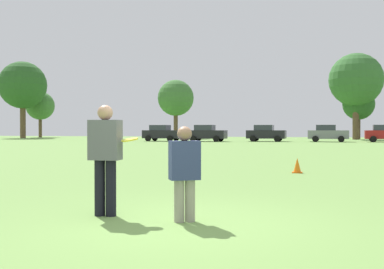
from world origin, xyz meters
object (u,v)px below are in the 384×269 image
Objects in this scene: player_thrower at (105,153)px; traffic_cone at (297,166)px; parked_car_near_left at (162,133)px; parked_car_mid_right at (328,133)px; parked_car_center at (266,133)px; player_defender at (185,169)px; frisbee at (130,140)px; bystander_sideline_watcher at (93,133)px; parked_car_mid_left at (206,133)px.

player_thrower is 8.67m from traffic_cone.
parked_car_mid_right is at bearing 6.22° from parked_car_near_left.
traffic_cone is 0.11× the size of parked_car_near_left.
traffic_cone is 0.11× the size of parked_car_center.
player_thrower is 1.24× the size of player_defender.
frisbee is (-0.96, 0.17, 0.43)m from player_defender.
player_thrower is at bearing -73.39° from parked_car_near_left.
traffic_cone is 32.56m from bystander_sideline_watcher.
bystander_sideline_watcher is (-22.46, -10.22, 0.02)m from parked_car_mid_right.
bystander_sideline_watcher is (-16.99, 33.91, -0.07)m from player_thrower.
bystander_sideline_watcher is (-18.36, 34.05, 0.14)m from player_defender.
traffic_cone is 0.11× the size of parked_car_mid_left.
player_defender is at bearing -100.47° from traffic_cone.
bystander_sideline_watcher is at bearing -139.53° from parked_car_mid_left.
parked_car_mid_right is (18.05, 1.97, 0.00)m from parked_car_near_left.
player_thrower is 42.73m from parked_car_mid_left.
bystander_sideline_watcher reaches higher than frisbee.
parked_car_center is at bearing -177.07° from parked_car_mid_right.
player_thrower is 43.80m from parked_car_center.
parked_car_near_left is at bearing 107.14° from frisbee.
parked_car_mid_left is at bearing 101.74° from player_defender.
parked_car_mid_left is (5.18, -0.07, 0.00)m from parked_car_near_left.
traffic_cone is 0.29× the size of bystander_sideline_watcher.
parked_car_near_left is at bearing 61.86° from bystander_sideline_watcher.
parked_car_mid_left is at bearing -0.78° from parked_car_near_left.
traffic_cone is 37.38m from parked_car_near_left.
parked_car_near_left reaches higher than bystander_sideline_watcher.
player_thrower reaches higher than frisbee.
parked_car_near_left is 5.18m from parked_car_mid_left.
player_thrower is 0.47m from frisbee.
player_thrower is 0.42× the size of parked_car_near_left.
parked_car_center and parked_car_mid_right have the same top height.
player_defender is at bearing -78.26° from parked_car_mid_left.
parked_car_near_left is at bearing 108.25° from player_defender.
parked_car_near_left is (-15.48, 34.02, 0.69)m from traffic_cone.
player_defender is at bearing -71.75° from parked_car_near_left.
traffic_cone is at bearing -65.53° from parked_car_near_left.
parked_car_near_left reaches higher than player_defender.
frisbee is 38.09m from bystander_sideline_watcher.
parked_car_mid_left and parked_car_center have the same top height.
parked_car_center is (-4.00, 35.65, 0.69)m from traffic_cone.
player_defender is 43.13m from parked_car_mid_left.
parked_car_near_left is (-12.99, 42.13, -0.32)m from frisbee.
traffic_cone is (1.53, 8.28, -0.58)m from player_defender.
parked_car_near_left is 2.57× the size of bystander_sideline_watcher.
parked_car_center reaches higher than frisbee.
parked_car_mid_left reaches higher than bystander_sideline_watcher.
player_defender is at bearing -5.89° from player_thrower.
parked_car_mid_left reaches higher than traffic_cone.
player_defender is at bearing -61.66° from bystander_sideline_watcher.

